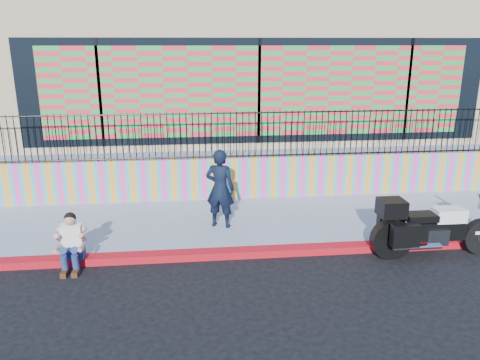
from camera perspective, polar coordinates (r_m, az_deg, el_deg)
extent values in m
plane|color=black|center=(9.66, 5.75, -8.96)|extent=(90.00, 90.00, 0.00)
cube|color=#A40B11|center=(9.63, 5.76, -8.56)|extent=(16.00, 0.30, 0.15)
cube|color=#8F98AB|center=(11.12, 4.04, -5.00)|extent=(16.00, 3.00, 0.15)
cube|color=#FF43AC|center=(12.41, 2.81, 0.37)|extent=(16.00, 0.20, 1.10)
cube|color=#8F98AB|center=(17.34, 0.21, 4.78)|extent=(16.00, 10.00, 1.25)
cube|color=tan|center=(16.81, 0.30, 13.43)|extent=(14.00, 8.00, 4.00)
cube|color=black|center=(12.86, 2.33, 10.71)|extent=(12.60, 0.04, 2.80)
cube|color=#E63342|center=(12.83, 2.35, 10.70)|extent=(11.48, 0.02, 2.40)
cylinder|color=black|center=(10.69, 27.26, -6.12)|extent=(0.73, 0.16, 0.73)
cylinder|color=black|center=(9.80, 17.94, -7.01)|extent=(0.73, 0.16, 0.73)
cube|color=black|center=(10.14, 22.92, -5.59)|extent=(1.05, 0.31, 0.38)
cube|color=silver|center=(10.15, 22.58, -6.19)|extent=(0.44, 0.38, 0.33)
cube|color=white|center=(10.13, 24.11, -3.87)|extent=(0.61, 0.35, 0.27)
cube|color=black|center=(9.86, 21.13, -4.20)|extent=(0.61, 0.38, 0.13)
cube|color=black|center=(9.53, 17.99, -3.24)|extent=(0.49, 0.47, 0.33)
cube|color=black|center=(9.47, 19.48, -6.38)|extent=(0.53, 0.20, 0.44)
cube|color=black|center=(10.03, 17.89, -4.95)|extent=(0.53, 0.20, 0.44)
imported|color=black|center=(10.31, -2.44, -1.04)|extent=(0.75, 0.62, 1.77)
cube|color=navy|center=(9.63, -19.52, -8.40)|extent=(0.36, 0.28, 0.18)
cube|color=white|center=(9.46, -19.77, -6.57)|extent=(0.38, 0.27, 0.54)
sphere|color=tan|center=(9.29, -20.04, -4.62)|extent=(0.21, 0.21, 0.21)
cube|color=#472814|center=(9.35, -20.61, -10.58)|extent=(0.11, 0.26, 0.10)
cube|color=#472814|center=(9.30, -19.40, -10.59)|extent=(0.11, 0.26, 0.10)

